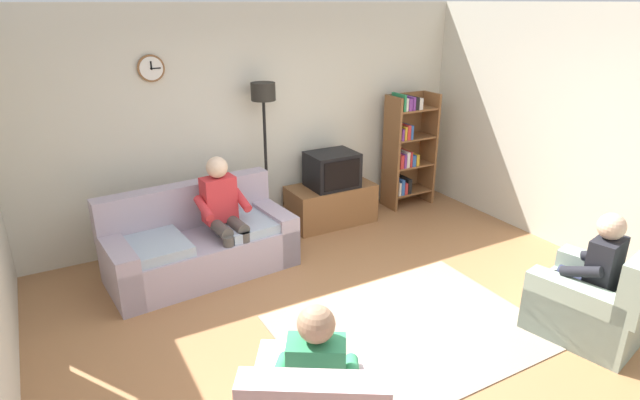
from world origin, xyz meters
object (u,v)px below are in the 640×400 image
object	(u,v)px
person_on_couch	(224,210)
person_in_right_armchair	(591,267)
floor_lamp	(264,118)
tv_stand	(331,204)
bookshelf	(406,148)
person_in_left_armchair	(317,372)
tv	(332,170)
couch	(200,244)
armchair_near_bookshelf	(595,304)

from	to	relation	value
person_on_couch	person_in_right_armchair	world-z (taller)	person_on_couch
floor_lamp	person_on_couch	bearing A→B (deg)	-139.27
person_on_couch	person_in_right_armchair	xyz separation A→B (m)	(2.35, -2.53, -0.09)
tv_stand	bookshelf	distance (m)	1.36
tv_stand	person_on_couch	distance (m)	1.77
tv_stand	person_in_left_armchair	bearing A→B (deg)	-121.68
tv	person_on_couch	distance (m)	1.70
couch	armchair_near_bookshelf	distance (m)	3.79
floor_lamp	couch	bearing A→B (deg)	-151.47
tv	person_on_couch	world-z (taller)	person_on_couch
couch	tv	xyz separation A→B (m)	(1.86, 0.43, 0.41)
armchair_near_bookshelf	person_on_couch	distance (m)	3.56
tv	floor_lamp	distance (m)	1.12
bookshelf	couch	bearing A→B (deg)	-170.38
bookshelf	floor_lamp	distance (m)	2.18
couch	person_in_left_armchair	world-z (taller)	person_in_left_armchair
person_in_left_armchair	tv_stand	bearing A→B (deg)	58.32
tv_stand	person_on_couch	bearing A→B (deg)	-160.67
tv_stand	tv	world-z (taller)	tv
tv_stand	floor_lamp	xyz separation A→B (m)	(-0.84, 0.10, 1.20)
couch	person_on_couch	size ratio (longest dim) A/B	1.59
tv_stand	bookshelf	size ratio (longest dim) A/B	0.69
tv	bookshelf	distance (m)	1.25
tv	armchair_near_bookshelf	xyz separation A→B (m)	(0.76, -3.16, -0.44)
bookshelf	person_on_couch	xyz separation A→B (m)	(-2.85, -0.64, -0.12)
tv	person_in_right_armchair	world-z (taller)	person_in_right_armchair
tv	bookshelf	bearing A→B (deg)	4.31
armchair_near_bookshelf	bookshelf	bearing A→B (deg)	81.58
floor_lamp	person_in_right_armchair	bearing A→B (deg)	-63.75
couch	floor_lamp	bearing A→B (deg)	28.53
person_on_couch	person_in_right_armchair	distance (m)	3.46
floor_lamp	armchair_near_bookshelf	size ratio (longest dim) A/B	1.78
person_on_couch	person_in_right_armchair	size ratio (longest dim) A/B	1.11
person_in_left_armchair	couch	bearing A→B (deg)	88.56
person_on_couch	person_in_left_armchair	distance (m)	2.58
person_on_couch	person_in_left_armchair	bearing A→B (deg)	-97.03
person_in_right_armchair	couch	bearing A→B (deg)	134.52
bookshelf	person_in_left_armchair	size ratio (longest dim) A/B	1.41
tv_stand	tv	xyz separation A→B (m)	(-0.00, -0.02, 0.47)
tv	armchair_near_bookshelf	size ratio (longest dim) A/B	0.58
bookshelf	person_in_right_armchair	bearing A→B (deg)	-99.02
bookshelf	armchair_near_bookshelf	bearing A→B (deg)	-98.42
couch	person_in_right_armchair	distance (m)	3.72
bookshelf	person_in_left_armchair	world-z (taller)	bookshelf
floor_lamp	tv_stand	bearing A→B (deg)	-6.70
tv_stand	armchair_near_bookshelf	distance (m)	3.28
person_in_right_armchair	tv_stand	bearing A→B (deg)	103.34
floor_lamp	person_in_right_armchair	distance (m)	3.67
floor_lamp	person_on_couch	xyz separation A→B (m)	(-0.77, -0.67, -0.75)
tv	person_in_right_armchair	xyz separation A→B (m)	(0.74, -3.08, -0.12)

